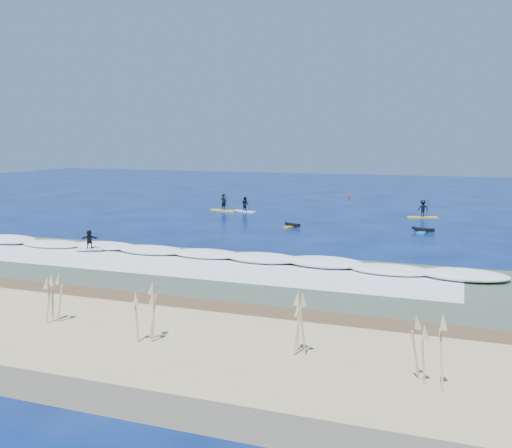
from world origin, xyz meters
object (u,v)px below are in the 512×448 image
(wave_surfer, at_px, (89,241))
(marker_buoy, at_px, (349,196))
(sup_paddler_center, at_px, (245,205))
(sup_paddler_left, at_px, (224,205))
(sup_paddler_right, at_px, (423,210))
(prone_paddler_far, at_px, (423,230))
(prone_paddler_near, at_px, (292,225))

(wave_surfer, distance_m, marker_buoy, 42.18)
(sup_paddler_center, xyz_separation_m, wave_surfer, (-2.26, -23.64, 0.10))
(sup_paddler_left, distance_m, marker_buoy, 20.19)
(sup_paddler_center, distance_m, sup_paddler_right, 18.02)
(sup_paddler_right, relative_size, marker_buoy, 4.93)
(sup_paddler_left, bearing_deg, sup_paddler_right, 17.51)
(sup_paddler_left, height_order, sup_paddler_right, sup_paddler_left)
(wave_surfer, bearing_deg, prone_paddler_far, 15.60)
(sup_paddler_center, distance_m, marker_buoy, 18.99)
(sup_paddler_center, height_order, marker_buoy, sup_paddler_center)
(sup_paddler_left, xyz_separation_m, wave_surfer, (0.12, -23.50, 0.11))
(sup_paddler_left, distance_m, sup_paddler_center, 2.38)
(sup_paddler_right, height_order, wave_surfer, sup_paddler_right)
(prone_paddler_near, height_order, marker_buoy, marker_buoy)
(sup_paddler_center, xyz_separation_m, prone_paddler_near, (7.63, -8.30, -0.54))
(sup_paddler_center, bearing_deg, prone_paddler_near, -29.74)
(sup_paddler_left, height_order, prone_paddler_far, sup_paddler_left)
(prone_paddler_near, xyz_separation_m, prone_paddler_far, (10.98, 0.92, 0.02))
(prone_paddler_near, distance_m, prone_paddler_far, 11.01)
(sup_paddler_left, height_order, marker_buoy, sup_paddler_left)
(wave_surfer, xyz_separation_m, marker_buoy, (9.99, 40.98, -0.52))
(prone_paddler_near, xyz_separation_m, marker_buoy, (0.10, 25.64, 0.12))
(prone_paddler_near, bearing_deg, prone_paddler_far, -64.21)
(sup_paddler_right, height_order, prone_paddler_near, sup_paddler_right)
(sup_paddler_right, distance_m, prone_paddler_far, 9.09)
(wave_surfer, bearing_deg, sup_paddler_right, 29.06)
(marker_buoy, bearing_deg, prone_paddler_far, -66.24)
(sup_paddler_left, height_order, prone_paddler_near, sup_paddler_left)
(sup_paddler_center, bearing_deg, wave_surfer, -77.80)
(sup_paddler_right, bearing_deg, marker_buoy, 104.71)
(sup_paddler_center, bearing_deg, prone_paddler_far, -3.98)
(marker_buoy, bearing_deg, sup_paddler_left, -120.05)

